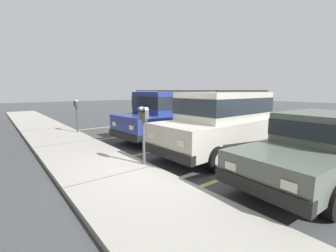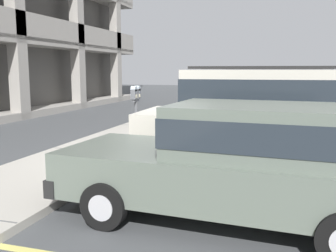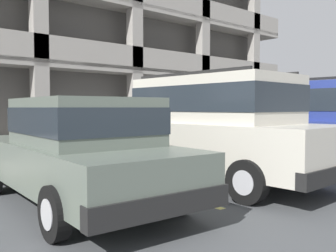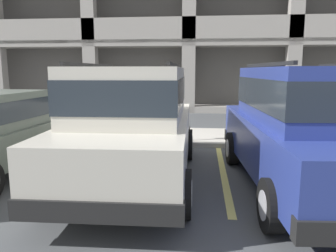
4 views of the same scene
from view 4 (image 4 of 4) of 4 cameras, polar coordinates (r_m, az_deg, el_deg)
ground_plane at (r=8.17m, az=-1.44°, el=-4.31°), size 80.00×80.00×0.10m
sidewalk at (r=9.41m, az=-0.42°, el=-1.76°), size 40.00×2.20×0.12m
parking_stall_lines at (r=6.76m, az=9.39°, el=-6.98°), size 11.75×4.80×0.01m
silver_suv at (r=5.65m, az=-5.92°, el=1.12°), size 2.11×4.83×2.03m
dark_hatchback at (r=5.61m, az=22.93°, el=0.33°), size 2.25×4.90×2.03m
parking_meter_near at (r=8.28m, az=0.56°, el=4.88°), size 0.35×0.12×1.49m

